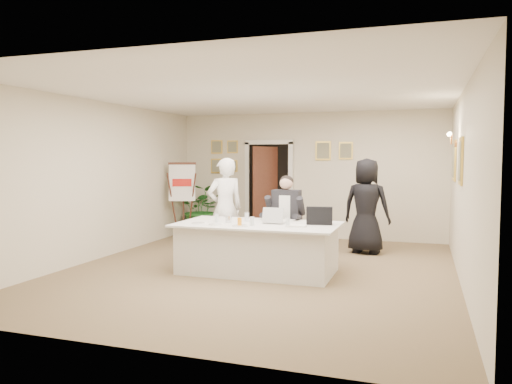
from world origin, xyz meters
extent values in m
plane|color=brown|center=(0.00, 0.00, 0.00)|extent=(7.00, 7.00, 0.00)
cube|color=white|center=(0.00, 0.00, 2.80)|extent=(6.00, 7.00, 0.02)
cube|color=beige|center=(0.00, 3.50, 1.40)|extent=(6.00, 0.10, 2.80)
cube|color=beige|center=(0.00, -3.50, 1.40)|extent=(6.00, 0.10, 2.80)
cube|color=beige|center=(-3.00, 0.00, 1.40)|extent=(0.10, 7.00, 2.80)
cube|color=beige|center=(3.00, 0.00, 1.40)|extent=(0.10, 7.00, 2.80)
cube|color=black|center=(-0.90, 3.47, 1.05)|extent=(0.92, 0.06, 2.10)
cube|color=white|center=(-1.42, 3.44, 1.05)|extent=(0.10, 0.06, 2.20)
cube|color=white|center=(-0.38, 3.44, 1.05)|extent=(0.10, 0.06, 2.20)
cube|color=#361A11|center=(-0.85, 3.05, 1.03)|extent=(0.33, 0.81, 2.02)
cube|color=silver|center=(0.03, -0.14, 0.38)|extent=(2.34, 1.17, 0.75)
cube|color=silver|center=(0.03, -0.14, 0.76)|extent=(2.52, 1.35, 0.03)
cube|color=white|center=(-2.59, 2.35, 1.25)|extent=(0.60, 0.38, 0.81)
imported|color=white|center=(-0.90, 0.79, 0.90)|extent=(0.78, 0.75, 1.79)
imported|color=black|center=(1.46, 2.00, 0.89)|extent=(0.96, 0.71, 1.79)
imported|color=#216422|center=(-2.47, 3.20, 0.59)|extent=(1.17, 1.04, 1.19)
cube|color=black|center=(0.97, 0.01, 0.91)|extent=(0.40, 0.16, 0.28)
cube|color=white|center=(0.70, -0.32, 0.79)|extent=(0.29, 0.21, 0.03)
cylinder|color=white|center=(-0.85, -0.45, 0.78)|extent=(0.26, 0.26, 0.01)
cylinder|color=white|center=(-0.53, -0.50, 0.78)|extent=(0.23, 0.23, 0.01)
cylinder|color=white|center=(-0.13, -0.53, 0.78)|extent=(0.24, 0.24, 0.01)
cylinder|color=silver|center=(-0.63, -0.23, 0.84)|extent=(0.07, 0.07, 0.14)
cylinder|color=silver|center=(0.04, -0.45, 0.84)|extent=(0.08, 0.08, 0.14)
cylinder|color=silver|center=(0.58, -0.38, 0.84)|extent=(0.08, 0.08, 0.14)
cylinder|color=silver|center=(-0.22, 0.04, 0.84)|extent=(0.08, 0.08, 0.14)
cylinder|color=orange|center=(-0.13, -0.54, 0.84)|extent=(0.07, 0.07, 0.13)
cylinder|color=silver|center=(-0.43, -0.22, 0.83)|extent=(0.12, 0.12, 0.11)
camera|label=1|loc=(2.47, -7.47, 1.81)|focal=35.00mm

